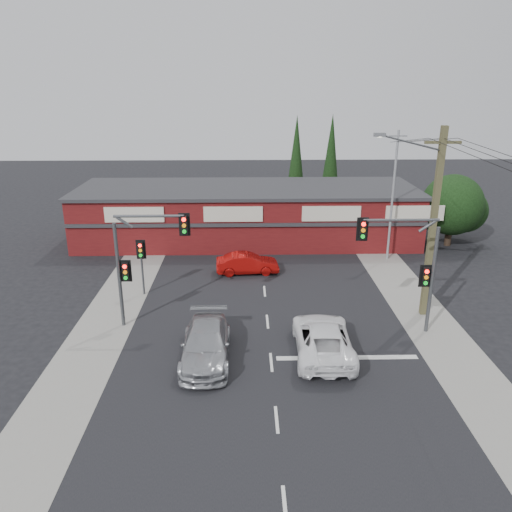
{
  "coord_description": "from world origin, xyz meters",
  "views": [
    {
      "loc": [
        -1.1,
        -21.46,
        11.98
      ],
      "look_at": [
        -0.59,
        3.0,
        3.42
      ],
      "focal_mm": 35.0,
      "sensor_mm": 36.0,
      "label": 1
    }
  ],
  "objects_px": {
    "silver_suv": "(206,344)",
    "utility_pole": "(431,218)",
    "red_sedan": "(247,263)",
    "shop_building": "(247,213)",
    "white_suv": "(323,338)"
  },
  "relations": [
    {
      "from": "red_sedan",
      "to": "utility_pole",
      "type": "bearing_deg",
      "value": -128.2
    },
    {
      "from": "red_sedan",
      "to": "silver_suv",
      "type": "bearing_deg",
      "value": 165.86
    },
    {
      "from": "silver_suv",
      "to": "red_sedan",
      "type": "height_order",
      "value": "silver_suv"
    },
    {
      "from": "red_sedan",
      "to": "shop_building",
      "type": "distance_m",
      "value": 7.77
    },
    {
      "from": "red_sedan",
      "to": "shop_building",
      "type": "relative_size",
      "value": 0.15
    },
    {
      "from": "silver_suv",
      "to": "red_sedan",
      "type": "distance_m",
      "value": 11.0
    },
    {
      "from": "silver_suv",
      "to": "utility_pole",
      "type": "distance_m",
      "value": 13.01
    },
    {
      "from": "shop_building",
      "to": "red_sedan",
      "type": "bearing_deg",
      "value": -90.18
    },
    {
      "from": "red_sedan",
      "to": "shop_building",
      "type": "xyz_separation_m",
      "value": [
        0.02,
        7.63,
        1.46
      ]
    },
    {
      "from": "white_suv",
      "to": "shop_building",
      "type": "distance_m",
      "value": 18.39
    },
    {
      "from": "silver_suv",
      "to": "utility_pole",
      "type": "relative_size",
      "value": 0.53
    },
    {
      "from": "white_suv",
      "to": "red_sedan",
      "type": "xyz_separation_m",
      "value": [
        -3.44,
        10.38,
        -0.09
      ]
    },
    {
      "from": "white_suv",
      "to": "silver_suv",
      "type": "xyz_separation_m",
      "value": [
        -5.37,
        -0.44,
        0.0
      ]
    },
    {
      "from": "shop_building",
      "to": "white_suv",
      "type": "bearing_deg",
      "value": -79.26
    },
    {
      "from": "silver_suv",
      "to": "shop_building",
      "type": "height_order",
      "value": "shop_building"
    }
  ]
}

